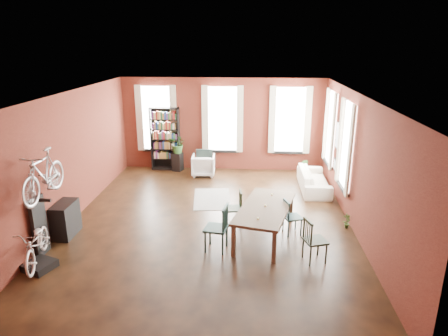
# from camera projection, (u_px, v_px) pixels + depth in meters

# --- Properties ---
(room) EXTENTS (9.00, 9.04, 3.22)m
(room) POSITION_uv_depth(u_px,v_px,m) (221.00, 134.00, 9.97)
(room) COLOR black
(room) RESTS_ON ground
(dining_table) EXTENTS (1.56, 2.46, 0.77)m
(dining_table) POSITION_uv_depth(u_px,v_px,m) (265.00, 222.00, 9.19)
(dining_table) COLOR brown
(dining_table) RESTS_ON ground
(dining_chair_a) EXTENTS (0.55, 0.55, 1.03)m
(dining_chair_a) POSITION_uv_depth(u_px,v_px,m) (216.00, 228.00, 8.61)
(dining_chair_a) COLOR #1B3D3A
(dining_chair_a) RESTS_ON ground
(dining_chair_b) EXTENTS (0.46, 0.46, 0.88)m
(dining_chair_b) POSITION_uv_depth(u_px,v_px,m) (233.00, 208.00, 9.80)
(dining_chair_b) COLOR black
(dining_chair_b) RESTS_ON ground
(dining_chair_c) EXTENTS (0.54, 0.54, 0.93)m
(dining_chair_c) POSITION_uv_depth(u_px,v_px,m) (315.00, 240.00, 8.17)
(dining_chair_c) COLOR black
(dining_chair_c) RESTS_ON ground
(dining_chair_d) EXTENTS (0.50, 0.50, 0.85)m
(dining_chair_d) POSITION_uv_depth(u_px,v_px,m) (293.00, 217.00, 9.36)
(dining_chair_d) COLOR #1A393A
(dining_chair_d) RESTS_ON ground
(bookshelf) EXTENTS (1.00, 0.32, 2.20)m
(bookshelf) POSITION_uv_depth(u_px,v_px,m) (165.00, 139.00, 13.94)
(bookshelf) COLOR black
(bookshelf) RESTS_ON ground
(white_armchair) EXTENTS (0.79, 0.74, 0.78)m
(white_armchair) POSITION_uv_depth(u_px,v_px,m) (203.00, 164.00, 13.50)
(white_armchair) COLOR silver
(white_armchair) RESTS_ON ground
(cream_sofa) EXTENTS (0.61, 2.08, 0.81)m
(cream_sofa) POSITION_uv_depth(u_px,v_px,m) (314.00, 177.00, 12.20)
(cream_sofa) COLOR beige
(cream_sofa) RESTS_ON ground
(striped_rug) EXTENTS (1.20, 1.76, 0.01)m
(striped_rug) POSITION_uv_depth(u_px,v_px,m) (212.00, 199.00, 11.55)
(striped_rug) COLOR black
(striped_rug) RESTS_ON ground
(bike_trainer) EXTENTS (0.67, 0.67, 0.15)m
(bike_trainer) POSITION_uv_depth(u_px,v_px,m) (40.00, 266.00, 7.98)
(bike_trainer) COLOR black
(bike_trainer) RESTS_ON ground
(bike_wall_rack) EXTENTS (0.16, 0.60, 1.30)m
(bike_wall_rack) POSITION_uv_depth(u_px,v_px,m) (39.00, 226.00, 8.37)
(bike_wall_rack) COLOR black
(bike_wall_rack) RESTS_ON ground
(console_table) EXTENTS (0.40, 0.80, 0.80)m
(console_table) POSITION_uv_depth(u_px,v_px,m) (66.00, 219.00, 9.30)
(console_table) COLOR black
(console_table) RESTS_ON ground
(plant_stand) EXTENTS (0.40, 0.40, 0.64)m
(plant_stand) POSITION_uv_depth(u_px,v_px,m) (178.00, 162.00, 14.00)
(plant_stand) COLOR black
(plant_stand) RESTS_ON ground
(plant_by_sofa) EXTENTS (0.38, 0.62, 0.27)m
(plant_by_sofa) POSITION_uv_depth(u_px,v_px,m) (302.00, 172.00, 13.48)
(plant_by_sofa) COLOR #2F6026
(plant_by_sofa) RESTS_ON ground
(plant_small) EXTENTS (0.34, 0.42, 0.13)m
(plant_small) POSITION_uv_depth(u_px,v_px,m) (346.00, 225.00, 9.74)
(plant_small) COLOR #345D25
(plant_small) RESTS_ON ground
(bicycle_floor) EXTENTS (0.72, 0.91, 1.53)m
(bicycle_floor) POSITION_uv_depth(u_px,v_px,m) (34.00, 227.00, 7.75)
(bicycle_floor) COLOR beige
(bicycle_floor) RESTS_ON bike_trainer
(bicycle_hung) EXTENTS (0.47, 1.00, 1.66)m
(bicycle_hung) POSITION_uv_depth(u_px,v_px,m) (41.00, 159.00, 7.91)
(bicycle_hung) COLOR #A5A8AD
(bicycle_hung) RESTS_ON bike_wall_rack
(plant_on_stand) EXTENTS (0.81, 0.85, 0.52)m
(plant_on_stand) POSITION_uv_depth(u_px,v_px,m) (178.00, 146.00, 13.83)
(plant_on_stand) COLOR #2C5D25
(plant_on_stand) RESTS_ON plant_stand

